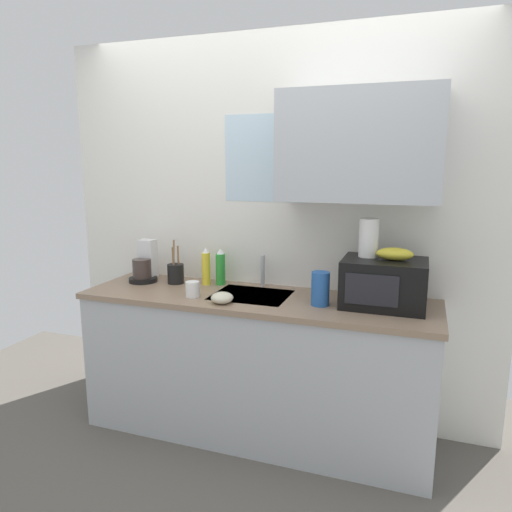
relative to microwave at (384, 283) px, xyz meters
name	(u,v)px	position (x,y,z in m)	size (l,w,h in m)	color
kitchen_wall_assembly	(288,216)	(-0.63, 0.26, 0.32)	(2.93, 0.42, 2.50)	white
counter_unit	(256,364)	(-0.75, -0.05, -0.58)	(2.16, 0.63, 0.90)	#B2B7BC
sink_faucet	(263,271)	(-0.78, 0.19, -0.03)	(0.03, 0.03, 0.21)	#B2B5BA
microwave	(384,283)	(0.00, 0.00, 0.00)	(0.46, 0.35, 0.27)	black
banana_bunch	(395,254)	(0.05, 0.00, 0.17)	(0.20, 0.11, 0.07)	gold
paper_towel_roll	(369,238)	(-0.10, 0.05, 0.24)	(0.11, 0.11, 0.22)	white
coffee_maker	(145,266)	(-1.59, 0.06, -0.03)	(0.19, 0.21, 0.28)	black
dish_soap_bottle_green	(220,268)	(-1.06, 0.14, -0.02)	(0.06, 0.06, 0.24)	green
dish_soap_bottle_yellow	(206,267)	(-1.15, 0.11, -0.02)	(0.06, 0.06, 0.25)	yellow
cereal_canister	(320,289)	(-0.34, -0.10, -0.04)	(0.10, 0.10, 0.19)	#2659A5
mug_white	(193,289)	(-1.10, -0.19, -0.09)	(0.08, 0.08, 0.10)	white
utensil_crock	(176,273)	(-1.36, 0.07, -0.06)	(0.11, 0.11, 0.30)	black
small_bowl	(222,298)	(-0.88, -0.25, -0.10)	(0.13, 0.13, 0.07)	beige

